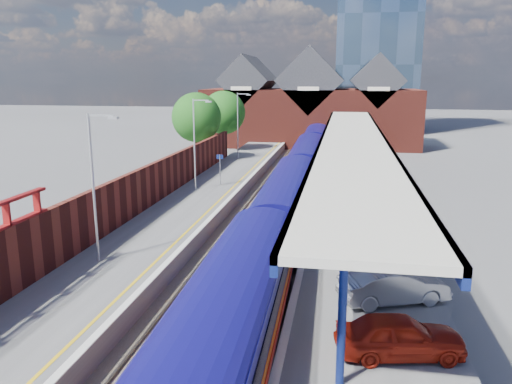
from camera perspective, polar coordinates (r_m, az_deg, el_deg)
ground at (r=46.16m, az=3.77°, el=0.94°), size 240.00×240.00×0.00m
ballast_bed at (r=36.50m, az=2.03°, el=-2.21°), size 6.00×76.00×0.06m
rails at (r=36.48m, az=2.03°, el=-2.07°), size 4.51×76.00×0.14m
left_platform at (r=37.51m, az=-6.31°, el=-1.12°), size 5.00×76.00×1.00m
right_platform at (r=36.07m, az=11.52°, el=-1.88°), size 6.00×76.00×1.00m
coping_left at (r=36.81m, az=-2.82°, el=-0.49°), size 0.30×76.00×0.05m
coping_right at (r=35.97m, az=7.02°, el=-0.89°), size 0.30×76.00×0.05m
yellow_line at (r=36.95m, az=-3.72°, el=-0.48°), size 0.14×76.00×0.01m
train at (r=39.79m, az=5.00°, el=2.11°), size 3.15×65.95×3.45m
canopy at (r=37.11m, az=10.99°, el=6.03°), size 4.50×52.00×4.48m
lamp_post_b at (r=24.16m, az=-17.87°, el=1.44°), size 1.48×0.18×7.00m
lamp_post_c at (r=38.84m, az=-6.88°, el=6.08°), size 1.48×0.18×7.00m
lamp_post_d at (r=54.27m, az=-1.96°, el=8.08°), size 1.48×0.18×7.00m
platform_sign at (r=40.71m, az=-4.14°, el=3.18°), size 0.55×0.08×2.50m
brick_wall at (r=32.05m, az=-14.10°, el=-0.27°), size 0.35×50.00×3.86m
station_building at (r=73.18m, az=6.29°, el=9.61°), size 30.00×12.12×13.78m
glass_tower at (r=95.64m, az=13.80°, el=18.93°), size 14.20×14.20×40.30m
tree_near at (r=53.20m, az=-6.69°, el=8.29°), size 5.20×5.20×8.10m
tree_far at (r=60.65m, az=-3.59°, el=8.91°), size 5.20×5.20×8.10m
parked_car_red at (r=16.82m, az=16.11°, el=-15.47°), size 4.21×2.31×1.36m
parked_car_silver at (r=20.36m, az=15.45°, el=-10.23°), size 4.45×2.89×1.38m
parked_car_dark at (r=29.67m, az=16.33°, el=-3.07°), size 4.41×1.82×1.27m
parked_car_blue at (r=41.84m, az=12.26°, el=1.58°), size 4.24×2.92×1.08m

